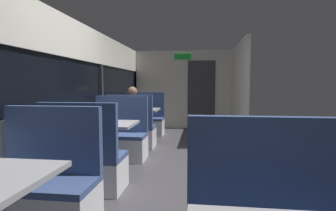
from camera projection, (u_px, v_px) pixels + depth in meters
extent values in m
cube|color=#423F44|center=(163.00, 178.00, 3.65)|extent=(3.30, 9.20, 0.02)
cube|color=beige|center=(65.00, 141.00, 3.79)|extent=(0.08, 8.40, 0.95)
cube|color=beige|center=(62.00, 35.00, 3.67)|extent=(0.08, 8.40, 0.60)
cube|color=black|center=(63.00, 83.00, 3.72)|extent=(0.03, 8.40, 0.75)
cube|color=#2D2D30|center=(101.00, 83.00, 5.10)|extent=(0.06, 0.08, 0.75)
cube|color=#2D2D30|center=(136.00, 84.00, 7.87)|extent=(0.06, 0.08, 0.75)
cube|color=beige|center=(183.00, 90.00, 7.72)|extent=(2.90, 0.08, 2.30)
cube|color=#333338|center=(201.00, 95.00, 7.61)|extent=(0.80, 0.04, 2.00)
cube|color=green|center=(183.00, 57.00, 7.58)|extent=(0.50, 0.03, 0.16)
cube|color=beige|center=(239.00, 91.00, 6.35)|extent=(0.08, 2.40, 2.30)
cube|color=silver|center=(43.00, 208.00, 2.33)|extent=(0.95, 0.50, 0.39)
cube|color=#384C7A|center=(42.00, 184.00, 2.31)|extent=(0.95, 0.50, 0.06)
cube|color=#384C7A|center=(54.00, 140.00, 2.49)|extent=(0.95, 0.08, 0.65)
cylinder|color=#9E9EA3|center=(105.00, 149.00, 3.86)|extent=(0.10, 0.10, 0.70)
cube|color=#99999E|center=(105.00, 124.00, 3.83)|extent=(0.90, 0.70, 0.04)
cube|color=silver|center=(86.00, 174.00, 3.22)|extent=(0.95, 0.50, 0.39)
cube|color=#384C7A|center=(86.00, 156.00, 3.20)|extent=(0.95, 0.50, 0.06)
cube|color=#384C7A|center=(77.00, 131.00, 2.96)|extent=(0.95, 0.08, 0.65)
cube|color=silver|center=(119.00, 148.00, 4.53)|extent=(0.95, 0.50, 0.39)
cube|color=#384C7A|center=(119.00, 135.00, 4.51)|extent=(0.95, 0.50, 0.06)
cube|color=#384C7A|center=(122.00, 114.00, 4.69)|extent=(0.95, 0.08, 0.65)
cylinder|color=#9E9EA3|center=(139.00, 125.00, 6.06)|extent=(0.10, 0.10, 0.70)
cube|color=#99999E|center=(139.00, 110.00, 6.03)|extent=(0.90, 0.70, 0.04)
cube|color=silver|center=(132.00, 138.00, 5.42)|extent=(0.95, 0.50, 0.39)
cube|color=#384C7A|center=(132.00, 127.00, 5.40)|extent=(0.95, 0.50, 0.06)
cube|color=#384C7A|center=(129.00, 111.00, 5.16)|extent=(0.95, 0.08, 0.65)
cube|color=silver|center=(145.00, 127.00, 6.72)|extent=(0.95, 0.50, 0.39)
cube|color=#384C7A|center=(145.00, 119.00, 6.70)|extent=(0.95, 0.50, 0.06)
cube|color=#384C7A|center=(147.00, 105.00, 6.88)|extent=(0.95, 0.08, 0.65)
cube|color=#384C7A|center=(261.00, 166.00, 1.68)|extent=(0.95, 0.08, 0.65)
cube|color=#26262D|center=(132.00, 136.00, 5.41)|extent=(0.30, 0.36, 0.45)
cube|color=#3F598C|center=(132.00, 111.00, 5.42)|extent=(0.34, 0.22, 0.60)
sphere|color=#8C664C|center=(132.00, 91.00, 5.41)|extent=(0.20, 0.20, 0.20)
cylinder|color=#3F598C|center=(126.00, 109.00, 5.62)|extent=(0.07, 0.28, 0.07)
cylinder|color=#3F598C|center=(144.00, 109.00, 5.57)|extent=(0.07, 0.28, 0.07)
cylinder|color=#26598C|center=(95.00, 119.00, 3.92)|extent=(0.07, 0.07, 0.09)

